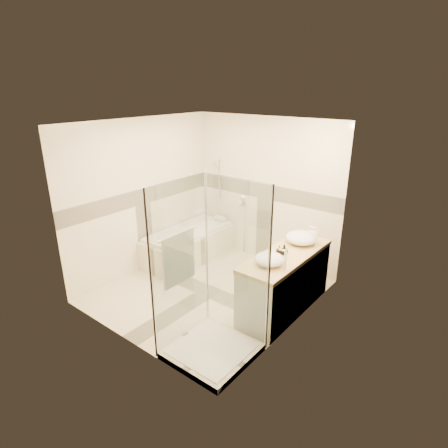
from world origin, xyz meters
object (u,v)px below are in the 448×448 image
Objects in this scene: vanity at (285,282)px; shower_enclosure at (208,311)px; vessel_sink_far at (269,259)px; amenity_bottle_b at (284,250)px; amenity_bottle_a at (279,252)px; vessel_sink_near at (301,238)px; bathtub at (189,243)px.

vanity is 0.79× the size of shower_enclosure.
vessel_sink_far is 0.37m from amenity_bottle_b.
vessel_sink_far is 2.18× the size of amenity_bottle_a.
amenity_bottle_b is at bearing 77.52° from shower_enclosure.
vanity is 1.31m from shower_enclosure.
amenity_bottle_b is at bearing -90.00° from vessel_sink_near.
amenity_bottle_a is (2.13, -0.52, 0.63)m from bathtub.
amenity_bottle_a is at bearing -90.00° from vessel_sink_near.
vanity is at bearing 77.03° from shower_enclosure.
vessel_sink_near reaches higher than bathtub.
amenity_bottle_a is (0.27, 1.10, 0.43)m from shower_enclosure.
vanity is at bearing -9.25° from bathtub.
amenity_bottle_a is at bearing 90.00° from vessel_sink_far.
amenity_bottle_a is at bearing 76.11° from shower_enclosure.
vessel_sink_near is at bearing 92.64° from vanity.
vanity is 0.54m from amenity_bottle_a.
vessel_sink_far is at bearing -92.78° from vanity.
shower_enclosure is 1.33m from amenity_bottle_b.
vanity is 3.72× the size of vessel_sink_near.
shower_enclosure reaches higher than vanity.
amenity_bottle_b is at bearing 90.00° from amenity_bottle_a.
vessel_sink_near is (-0.02, 0.43, 0.51)m from vanity.
amenity_bottle_b is (2.13, -0.39, 0.61)m from bathtub.
amenity_bottle_a is (0.00, -0.60, -0.00)m from vessel_sink_near.
bathtub is 2.47m from shower_enclosure.
amenity_bottle_b is (-0.02, -0.04, 0.49)m from vanity.
vessel_sink_near is at bearing 90.00° from vessel_sink_far.
amenity_bottle_a reaches higher than vanity.
amenity_bottle_a reaches higher than amenity_bottle_b.
amenity_bottle_a is 0.13m from amenity_bottle_b.
vessel_sink_near is 0.60m from amenity_bottle_a.
bathtub is at bearing 160.33° from vessel_sink_far.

